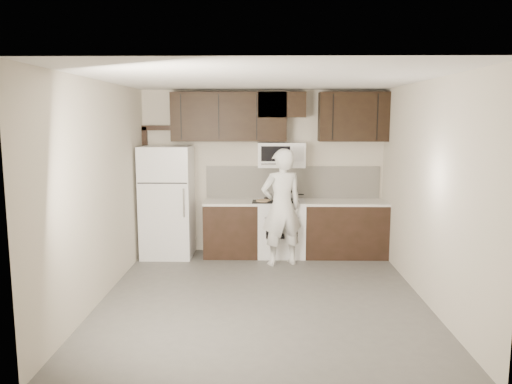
{
  "coord_description": "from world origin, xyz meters",
  "views": [
    {
      "loc": [
        0.02,
        -6.05,
        2.24
      ],
      "look_at": [
        -0.1,
        0.9,
        1.21
      ],
      "focal_mm": 35.0,
      "sensor_mm": 36.0,
      "label": 1
    }
  ],
  "objects_px": {
    "stove": "(281,228)",
    "refrigerator": "(167,202)",
    "microwave": "(281,155)",
    "person": "(282,207)"
  },
  "relations": [
    {
      "from": "refrigerator",
      "to": "stove",
      "type": "bearing_deg",
      "value": 1.51
    },
    {
      "from": "refrigerator",
      "to": "microwave",
      "type": "bearing_deg",
      "value": 5.15
    },
    {
      "from": "person",
      "to": "microwave",
      "type": "bearing_deg",
      "value": -110.41
    },
    {
      "from": "refrigerator",
      "to": "person",
      "type": "bearing_deg",
      "value": -14.13
    },
    {
      "from": "microwave",
      "to": "refrigerator",
      "type": "distance_m",
      "value": 2.0
    },
    {
      "from": "stove",
      "to": "refrigerator",
      "type": "xyz_separation_m",
      "value": [
        -1.85,
        -0.05,
        0.44
      ]
    },
    {
      "from": "microwave",
      "to": "person",
      "type": "distance_m",
      "value": 0.98
    },
    {
      "from": "refrigerator",
      "to": "person",
      "type": "height_order",
      "value": "refrigerator"
    },
    {
      "from": "microwave",
      "to": "refrigerator",
      "type": "relative_size",
      "value": 0.42
    },
    {
      "from": "stove",
      "to": "refrigerator",
      "type": "height_order",
      "value": "refrigerator"
    }
  ]
}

